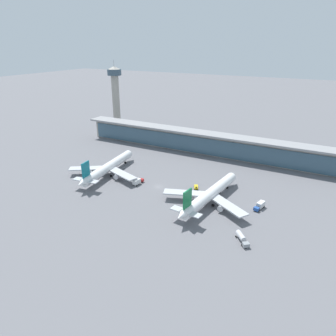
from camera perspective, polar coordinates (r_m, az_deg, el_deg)
ground_plane at (r=166.43m, az=-1.75°, el=-3.43°), size 1200.00×1200.00×0.00m
airliner_left_stand at (r=182.03m, az=-10.94°, el=0.09°), size 43.43×56.85×15.14m
airliner_centre_stand at (r=148.71m, az=7.57°, el=-4.84°), size 43.49×56.87×15.14m
service_truck_near_nose_blue at (r=150.66m, az=16.42°, el=-6.56°), size 3.92×7.63×3.10m
service_truck_under_wing_grey at (r=125.91m, az=13.35°, el=-12.30°), size 7.20×8.07×2.95m
service_truck_mid_apron_white at (r=161.51m, az=9.09°, el=-4.20°), size 3.21×2.39×2.05m
service_truck_by_tail_yellow at (r=164.82m, az=5.15°, el=-3.47°), size 4.15×6.72×2.70m
service_truck_on_taxiway_red at (r=169.33m, az=-5.55°, el=-2.44°), size 2.85×7.45×3.10m
terminal_building at (r=215.79m, az=6.53°, el=4.71°), size 186.16×12.80×15.20m
control_tower at (r=284.42m, az=-9.57°, el=13.62°), size 12.00×12.00×57.52m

